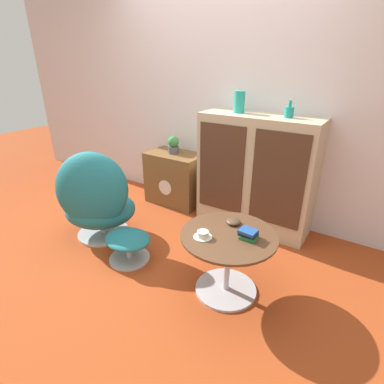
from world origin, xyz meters
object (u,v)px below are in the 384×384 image
(potted_plant, at_px, (173,145))
(book_stack, at_px, (248,234))
(egg_chair, at_px, (96,200))
(teacup, at_px, (203,235))
(coffee_table, at_px, (228,255))
(ottoman, at_px, (128,242))
(bowl, at_px, (234,222))
(tv_console, at_px, (175,178))
(sideboard, at_px, (256,174))
(vase_inner_left, at_px, (289,112))
(vase_leftmost, at_px, (239,102))

(potted_plant, xyz_separation_m, book_stack, (1.38, -1.02, -0.19))
(egg_chair, xyz_separation_m, teacup, (1.24, -0.12, 0.11))
(coffee_table, height_order, book_stack, book_stack)
(ottoman, height_order, bowl, bowl)
(tv_console, height_order, potted_plant, potted_plant)
(ottoman, bearing_deg, book_stack, 8.35)
(bowl, bearing_deg, potted_plant, 143.39)
(ottoman, distance_m, potted_plant, 1.34)
(bowl, bearing_deg, sideboard, 102.38)
(ottoman, distance_m, vase_inner_left, 1.79)
(ottoman, bearing_deg, coffee_table, 7.72)
(sideboard, relative_size, egg_chair, 1.27)
(tv_console, height_order, egg_chair, egg_chair)
(egg_chair, distance_m, bowl, 1.35)
(potted_plant, bearing_deg, coffee_table, -40.01)
(vase_leftmost, height_order, bowl, vase_leftmost)
(vase_leftmost, xyz_separation_m, vase_inner_left, (0.47, -0.00, -0.05))
(tv_console, bearing_deg, bowl, -36.97)
(sideboard, height_order, vase_leftmost, vase_leftmost)
(teacup, xyz_separation_m, bowl, (0.09, 0.28, -0.00))
(sideboard, height_order, teacup, sideboard)
(tv_console, xyz_separation_m, vase_inner_left, (1.25, -0.00, 0.89))
(ottoman, xyz_separation_m, potted_plant, (-0.36, 1.17, 0.54))
(sideboard, xyz_separation_m, vase_inner_left, (0.25, 0.00, 0.62))
(potted_plant, height_order, book_stack, potted_plant)
(sideboard, bearing_deg, tv_console, 179.64)
(tv_console, distance_m, coffee_table, 1.62)
(vase_leftmost, height_order, potted_plant, vase_leftmost)
(tv_console, relative_size, vase_leftmost, 3.29)
(potted_plant, distance_m, teacup, 1.63)
(teacup, bearing_deg, bowl, 71.29)
(sideboard, distance_m, bowl, 0.91)
(ottoman, height_order, vase_inner_left, vase_inner_left)
(ottoman, bearing_deg, tv_console, 106.49)
(ottoman, relative_size, vase_inner_left, 2.80)
(sideboard, bearing_deg, teacup, -85.08)
(vase_inner_left, height_order, teacup, vase_inner_left)
(tv_console, relative_size, coffee_table, 0.97)
(tv_console, distance_m, book_stack, 1.71)
(sideboard, xyz_separation_m, vase_leftmost, (-0.23, 0.00, 0.67))
(sideboard, distance_m, potted_plant, 1.02)
(tv_console, distance_m, bowl, 1.51)
(bowl, bearing_deg, teacup, -108.71)
(coffee_table, xyz_separation_m, potted_plant, (-1.25, 1.05, 0.39))
(vase_leftmost, distance_m, bowl, 1.23)
(book_stack, xyz_separation_m, bowl, (-0.17, 0.12, -0.01))
(egg_chair, height_order, potted_plant, egg_chair)
(tv_console, bearing_deg, teacup, -47.01)
(tv_console, bearing_deg, potted_plant, 178.62)
(egg_chair, relative_size, teacup, 6.96)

